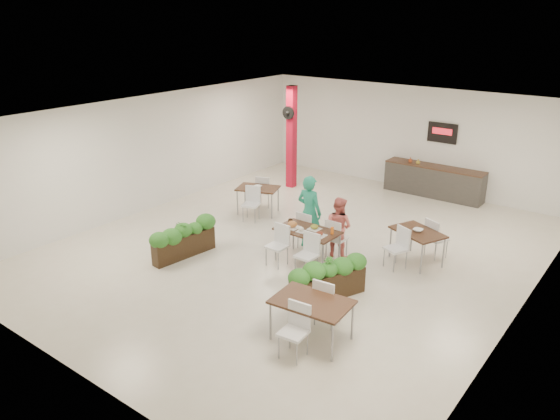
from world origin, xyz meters
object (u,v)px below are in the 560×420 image
object	(u,v)px
main_table	(307,235)
planter_left	(184,237)
red_column	(291,136)
side_table_b	(417,236)
diner_man	(309,212)
side_table_a	(258,192)
service_counter	(434,180)
planter_right	(328,277)
side_table_c	(312,307)
diner_woman	(338,227)

from	to	relation	value
main_table	planter_left	bearing A→B (deg)	-147.21
red_column	side_table_b	xyz separation A→B (m)	(5.53, -2.82, -1.02)
diner_man	side_table_a	distance (m)	2.68
service_counter	side_table_b	xyz separation A→B (m)	(1.53, -4.69, 0.13)
planter_right	main_table	bearing A→B (deg)	137.92
diner_man	planter_left	bearing A→B (deg)	48.50
main_table	side_table_c	xyz separation A→B (m)	(1.85, -2.55, -0.00)
planter_right	side_table_b	distance (m)	2.71
planter_left	main_table	bearing A→B (deg)	32.79
red_column	planter_left	world-z (taller)	red_column
red_column	service_counter	xyz separation A→B (m)	(4.00, 1.86, -1.15)
planter_right	side_table_a	bearing A→B (deg)	144.94
red_column	side_table_a	xyz separation A→B (m)	(0.70, -2.53, -1.02)
side_table_a	side_table_b	bearing A→B (deg)	-24.42
planter_left	diner_woman	bearing A→B (deg)	38.14
main_table	side_table_b	size ratio (longest dim) A/B	0.99
service_counter	side_table_a	bearing A→B (deg)	-126.89
service_counter	side_table_b	size ratio (longest dim) A/B	1.82
main_table	side_table_c	bearing A→B (deg)	-54.04
planter_left	side_table_c	size ratio (longest dim) A/B	1.03
planter_left	side_table_b	distance (m)	5.26
service_counter	side_table_c	bearing A→B (deg)	-80.91
planter_right	side_table_b	size ratio (longest dim) A/B	0.99
diner_woman	side_table_c	xyz separation A→B (m)	(1.44, -3.20, -0.08)
main_table	planter_right	size ratio (longest dim) A/B	1.00
planter_left	side_table_b	xyz separation A→B (m)	(4.36, 2.94, 0.14)
red_column	side_table_c	world-z (taller)	red_column
main_table	diner_woman	xyz separation A→B (m)	(0.41, 0.65, 0.07)
red_column	side_table_b	distance (m)	6.29
diner_woman	planter_right	distance (m)	2.08
diner_woman	side_table_b	world-z (taller)	diner_woman
diner_woman	diner_man	bearing A→B (deg)	0.68
main_table	side_table_a	world-z (taller)	same
diner_man	side_table_b	distance (m)	2.52
diner_woman	side_table_b	bearing A→B (deg)	-153.54
side_table_b	service_counter	bearing A→B (deg)	132.01
diner_man	planter_right	world-z (taller)	diner_man
red_column	service_counter	size ratio (longest dim) A/B	1.07
planter_left	diner_man	bearing A→B (deg)	47.82
red_column	planter_right	size ratio (longest dim) A/B	1.96
diner_man	side_table_a	size ratio (longest dim) A/B	1.07
planter_right	side_table_b	bearing A→B (deg)	75.62
main_table	side_table_c	size ratio (longest dim) A/B	0.99
main_table	side_table_b	world-z (taller)	same
red_column	side_table_c	size ratio (longest dim) A/B	1.94
side_table_c	main_table	bearing A→B (deg)	121.15
red_column	side_table_a	world-z (taller)	red_column
side_table_a	planter_right	bearing A→B (deg)	-55.95
red_column	planter_left	bearing A→B (deg)	-78.53
side_table_c	diner_woman	bearing A→B (deg)	109.39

